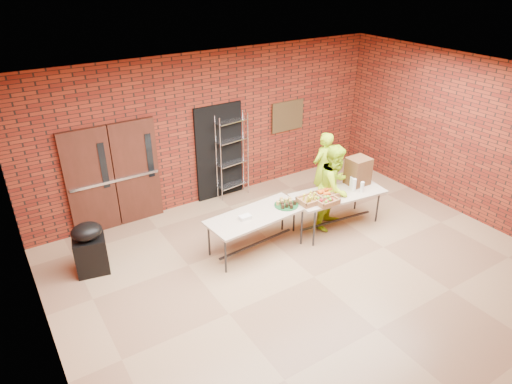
% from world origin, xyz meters
% --- Properties ---
extents(room, '(8.08, 7.08, 3.28)m').
position_xyz_m(room, '(0.00, 0.00, 1.60)').
color(room, '#8C694B').
rests_on(room, ground).
extents(double_doors, '(1.78, 0.12, 2.10)m').
position_xyz_m(double_doors, '(-2.20, 3.44, 1.05)').
color(double_doors, '#401B12').
rests_on(double_doors, room).
extents(dark_doorway, '(1.10, 0.06, 2.10)m').
position_xyz_m(dark_doorway, '(0.10, 3.46, 1.05)').
color(dark_doorway, black).
rests_on(dark_doorway, room).
extents(bronze_plaque, '(0.85, 0.04, 0.70)m').
position_xyz_m(bronze_plaque, '(1.90, 3.45, 1.55)').
color(bronze_plaque, '#46351C').
rests_on(bronze_plaque, room).
extents(wire_rack, '(0.72, 0.32, 1.90)m').
position_xyz_m(wire_rack, '(0.34, 3.32, 0.95)').
color(wire_rack, '#AAAAB1').
rests_on(wire_rack, room).
extents(table_left, '(1.87, 0.90, 0.75)m').
position_xyz_m(table_left, '(-0.38, 1.22, 0.68)').
color(table_left, '#BAA58E').
rests_on(table_left, room).
extents(table_right, '(1.91, 0.97, 0.76)m').
position_xyz_m(table_right, '(1.40, 1.05, 0.69)').
color(table_right, '#BAA58E').
rests_on(table_right, room).
extents(basket_bananas, '(0.43, 0.33, 0.13)m').
position_xyz_m(basket_bananas, '(0.68, 1.04, 0.81)').
color(basket_bananas, '#A26B41').
rests_on(basket_bananas, table_right).
extents(basket_oranges, '(0.42, 0.33, 0.13)m').
position_xyz_m(basket_oranges, '(1.09, 1.05, 0.81)').
color(basket_oranges, '#A26B41').
rests_on(basket_oranges, table_right).
extents(basket_apples, '(0.41, 0.32, 0.13)m').
position_xyz_m(basket_apples, '(0.92, 0.85, 0.81)').
color(basket_apples, '#A26B41').
rests_on(basket_apples, table_right).
extents(muffin_tray, '(0.44, 0.44, 0.11)m').
position_xyz_m(muffin_tray, '(0.26, 1.20, 0.80)').
color(muffin_tray, '#155124').
rests_on(muffin_tray, table_left).
extents(napkin_box, '(0.20, 0.13, 0.07)m').
position_xyz_m(napkin_box, '(-0.63, 1.19, 0.78)').
color(napkin_box, silver).
rests_on(napkin_box, table_left).
extents(coffee_dispenser, '(0.42, 0.38, 0.55)m').
position_xyz_m(coffee_dispenser, '(1.97, 1.16, 1.03)').
color(coffee_dispenser, brown).
rests_on(coffee_dispenser, table_right).
extents(cup_stack_front, '(0.08, 0.08, 0.25)m').
position_xyz_m(cup_stack_front, '(1.70, 0.96, 0.88)').
color(cup_stack_front, silver).
rests_on(cup_stack_front, table_right).
extents(cup_stack_mid, '(0.07, 0.07, 0.21)m').
position_xyz_m(cup_stack_mid, '(1.80, 0.83, 0.86)').
color(cup_stack_mid, silver).
rests_on(cup_stack_mid, table_right).
extents(cup_stack_back, '(0.07, 0.07, 0.22)m').
position_xyz_m(cup_stack_back, '(1.77, 1.09, 0.87)').
color(cup_stack_back, silver).
rests_on(cup_stack_back, table_right).
extents(covered_grill, '(0.59, 0.53, 0.94)m').
position_xyz_m(covered_grill, '(-3.08, 2.17, 0.47)').
color(covered_grill, black).
rests_on(covered_grill, room).
extents(volunteer_woman, '(0.66, 0.51, 1.60)m').
position_xyz_m(volunteer_woman, '(1.81, 2.02, 0.80)').
color(volunteer_woman, '#A7D717').
rests_on(volunteer_woman, room).
extents(volunteer_man, '(1.02, 0.93, 1.70)m').
position_xyz_m(volunteer_man, '(1.39, 1.16, 0.85)').
color(volunteer_man, '#A7D717').
rests_on(volunteer_man, room).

